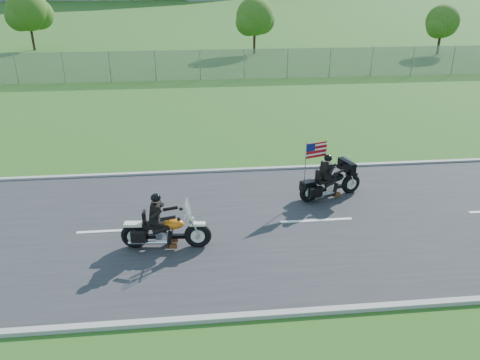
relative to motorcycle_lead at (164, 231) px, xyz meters
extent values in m
plane|color=#2E5C1C|center=(0.50, 1.00, -0.53)|extent=(420.00, 420.00, 0.00)
cube|color=#28282B|center=(0.50, 1.00, -0.51)|extent=(120.00, 8.00, 0.04)
cube|color=#9E9B93|center=(0.50, 5.05, -0.48)|extent=(120.00, 0.18, 0.12)
cube|color=#9E9B93|center=(0.50, -3.05, -0.48)|extent=(120.00, 0.18, 0.12)
cube|color=gray|center=(-4.50, 21.00, 0.47)|extent=(60.00, 0.03, 2.00)
cylinder|color=#382316|center=(6.50, 31.00, 0.73)|extent=(0.22, 0.22, 2.52)
sphere|color=#284D14|center=(6.50, 31.00, 2.62)|extent=(3.20, 3.20, 3.20)
sphere|color=#284D14|center=(7.14, 31.48, 2.26)|extent=(2.40, 2.40, 2.40)
sphere|color=#284D14|center=(5.94, 30.60, 2.17)|extent=(2.24, 2.24, 2.24)
cylinder|color=#382316|center=(-13.50, 35.00, 0.87)|extent=(0.22, 0.22, 2.80)
sphere|color=#284D14|center=(-13.50, 35.00, 2.97)|extent=(3.60, 3.60, 3.60)
sphere|color=#284D14|center=(-12.78, 35.54, 2.57)|extent=(2.70, 2.70, 2.70)
sphere|color=#284D14|center=(-14.13, 34.55, 2.47)|extent=(2.52, 2.52, 2.52)
cylinder|color=#382316|center=(22.50, 29.00, 0.59)|extent=(0.22, 0.22, 2.24)
sphere|color=#284D14|center=(22.50, 29.00, 2.27)|extent=(2.80, 2.80, 2.80)
sphere|color=#284D14|center=(23.06, 29.42, 1.95)|extent=(2.10, 2.10, 2.10)
sphere|color=#284D14|center=(22.01, 28.65, 1.87)|extent=(1.96, 1.96, 1.96)
torus|color=black|center=(0.90, -0.08, -0.14)|extent=(0.76, 0.25, 0.75)
torus|color=black|center=(-0.82, 0.07, -0.14)|extent=(0.76, 0.25, 0.75)
ellipsoid|color=orange|center=(0.26, -0.02, 0.22)|extent=(0.59, 0.37, 0.28)
cube|color=black|center=(-0.26, 0.02, 0.18)|extent=(0.58, 0.35, 0.12)
cube|color=black|center=(-0.21, 0.02, 0.58)|extent=(0.28, 0.43, 0.56)
sphere|color=black|center=(-0.16, 0.01, 1.01)|extent=(0.30, 0.30, 0.27)
cube|color=silver|center=(0.67, -0.06, 0.71)|extent=(0.08, 0.47, 0.41)
torus|color=black|center=(6.12, 2.79, -0.16)|extent=(0.73, 0.38, 0.71)
torus|color=black|center=(4.57, 2.29, -0.16)|extent=(0.73, 0.38, 0.71)
ellipsoid|color=black|center=(5.54, 2.60, 0.18)|extent=(0.61, 0.46, 0.27)
cube|color=black|center=(5.07, 2.45, 0.15)|extent=(0.59, 0.44, 0.12)
cube|color=black|center=(5.11, 2.46, 0.52)|extent=(0.34, 0.44, 0.53)
sphere|color=black|center=(5.16, 2.48, 0.93)|extent=(0.33, 0.33, 0.26)
cube|color=black|center=(5.89, 2.72, 0.52)|extent=(0.44, 0.79, 0.38)
cube|color=#B70C11|center=(4.78, 2.56, 1.19)|extent=(0.74, 0.26, 0.50)
camera|label=1|loc=(0.93, -11.10, 6.52)|focal=35.00mm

